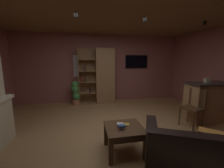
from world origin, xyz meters
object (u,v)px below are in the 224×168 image
table_book_0 (125,125)px  coffee_table (124,132)px  leather_couch (203,162)px  table_book_2 (122,126)px  tissue_box (207,81)px  dining_chair (194,105)px  kitchen_bar_counter (212,101)px  wall_mounted_tv (136,62)px  bookshelf_cabinet (103,76)px  potted_floor_plant (76,93)px  table_book_1 (120,124)px

table_book_0 → coffee_table: bearing=-122.6°
leather_couch → table_book_2: leather_couch is taller
tissue_box → dining_chair: 0.77m
kitchen_bar_counter → wall_mounted_tv: wall_mounted_tv is taller
bookshelf_cabinet → tissue_box: bookshelf_cabinet is taller
table_book_2 → potted_floor_plant: (-0.93, 2.95, -0.07)m
table_book_2 → potted_floor_plant: bearing=107.5°
tissue_box → leather_couch: 2.44m
kitchen_bar_counter → dining_chair: 0.74m
leather_couch → dining_chair: (1.10, 1.46, 0.23)m
table_book_1 → table_book_2: bearing=-90.8°
leather_couch → wall_mounted_tv: 4.26m
coffee_table → bookshelf_cabinet: bearing=89.9°
bookshelf_cabinet → leather_couch: bearing=-77.8°
bookshelf_cabinet → coffee_table: bearing=-90.1°
leather_couch → dining_chair: 1.84m
coffee_table → potted_floor_plant: size_ratio=0.74×
table_book_0 → wall_mounted_tv: bearing=66.8°
tissue_box → table_book_0: size_ratio=0.96×
coffee_table → table_book_2: 0.17m
tissue_box → table_book_1: 2.68m
table_book_2 → kitchen_bar_counter: bearing=18.5°
bookshelf_cabinet → leather_couch: size_ratio=1.19×
leather_couch → dining_chair: size_ratio=1.84×
potted_floor_plant → coffee_table: bearing=-71.0°
kitchen_bar_counter → table_book_2: kitchen_bar_counter is taller
coffee_table → dining_chair: size_ratio=0.70×
bookshelf_cabinet → wall_mounted_tv: (1.40, 0.21, 0.54)m
coffee_table → table_book_0: size_ratio=5.15×
table_book_1 → table_book_2: 0.11m
coffee_table → table_book_1: table_book_1 is taller
table_book_0 → table_book_1: size_ratio=1.09×
tissue_box → table_book_1: tissue_box is taller
leather_couch → coffee_table: bearing=135.8°
table_book_0 → table_book_1: 0.10m
table_book_1 → bookshelf_cabinet: bearing=88.7°
potted_floor_plant → wall_mounted_tv: (2.39, 0.34, 1.09)m
wall_mounted_tv → kitchen_bar_counter: bearing=-62.4°
table_book_0 → table_book_1: (-0.10, -0.02, 0.02)m
tissue_box → wall_mounted_tv: bearing=113.4°
bookshelf_cabinet → leather_couch: bookshelf_cabinet is taller
kitchen_bar_counter → leather_couch: 2.47m
tissue_box → table_book_2: 2.71m
kitchen_bar_counter → potted_floor_plant: kitchen_bar_counter is taller
tissue_box → coffee_table: bearing=-160.6°
potted_floor_plant → kitchen_bar_counter: bearing=-29.3°
table_book_0 → table_book_1: table_book_1 is taller
kitchen_bar_counter → table_book_2: size_ratio=12.05×
potted_floor_plant → wall_mounted_tv: size_ratio=0.95×
leather_couch → wall_mounted_tv: size_ratio=1.86×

